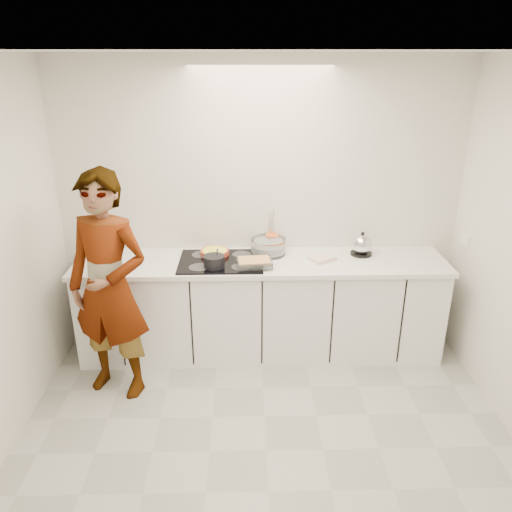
{
  "coord_description": "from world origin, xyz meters",
  "views": [
    {
      "loc": [
        -0.13,
        -2.73,
        2.59
      ],
      "look_at": [
        -0.05,
        1.05,
        1.05
      ],
      "focal_mm": 35.0,
      "sensor_mm": 36.0,
      "label": 1
    }
  ],
  "objects_px": {
    "utensil_crock": "(272,242)",
    "cook": "(109,288)",
    "mixing_bowl": "(268,247)",
    "saucepan": "(214,261)",
    "baking_dish": "(254,262)",
    "hob": "(221,261)",
    "tart_dish": "(215,252)",
    "kettle": "(362,245)"
  },
  "relations": [
    {
      "from": "baking_dish",
      "to": "utensil_crock",
      "type": "distance_m",
      "value": 0.43
    },
    {
      "from": "hob",
      "to": "utensil_crock",
      "type": "bearing_deg",
      "value": 31.58
    },
    {
      "from": "mixing_bowl",
      "to": "utensil_crock",
      "type": "height_order",
      "value": "utensil_crock"
    },
    {
      "from": "utensil_crock",
      "to": "cook",
      "type": "relative_size",
      "value": 0.08
    },
    {
      "from": "kettle",
      "to": "cook",
      "type": "relative_size",
      "value": 0.14
    },
    {
      "from": "mixing_bowl",
      "to": "cook",
      "type": "bearing_deg",
      "value": -151.09
    },
    {
      "from": "saucepan",
      "to": "cook",
      "type": "relative_size",
      "value": 0.11
    },
    {
      "from": "cook",
      "to": "mixing_bowl",
      "type": "bearing_deg",
      "value": 46.78
    },
    {
      "from": "mixing_bowl",
      "to": "kettle",
      "type": "xyz_separation_m",
      "value": [
        0.83,
        -0.04,
        0.02
      ]
    },
    {
      "from": "tart_dish",
      "to": "utensil_crock",
      "type": "distance_m",
      "value": 0.54
    },
    {
      "from": "saucepan",
      "to": "baking_dish",
      "type": "relative_size",
      "value": 0.66
    },
    {
      "from": "mixing_bowl",
      "to": "cook",
      "type": "distance_m",
      "value": 1.44
    },
    {
      "from": "baking_dish",
      "to": "kettle",
      "type": "relative_size",
      "value": 1.25
    },
    {
      "from": "saucepan",
      "to": "utensil_crock",
      "type": "height_order",
      "value": "saucepan"
    },
    {
      "from": "baking_dish",
      "to": "mixing_bowl",
      "type": "distance_m",
      "value": 0.33
    },
    {
      "from": "baking_dish",
      "to": "cook",
      "type": "bearing_deg",
      "value": -160.73
    },
    {
      "from": "hob",
      "to": "tart_dish",
      "type": "bearing_deg",
      "value": 112.6
    },
    {
      "from": "hob",
      "to": "utensil_crock",
      "type": "relative_size",
      "value": 4.86
    },
    {
      "from": "saucepan",
      "to": "mixing_bowl",
      "type": "height_order",
      "value": "saucepan"
    },
    {
      "from": "tart_dish",
      "to": "baking_dish",
      "type": "distance_m",
      "value": 0.44
    },
    {
      "from": "hob",
      "to": "baking_dish",
      "type": "xyz_separation_m",
      "value": [
        0.29,
        -0.12,
        0.04
      ]
    },
    {
      "from": "tart_dish",
      "to": "saucepan",
      "type": "bearing_deg",
      "value": -87.6
    },
    {
      "from": "tart_dish",
      "to": "utensil_crock",
      "type": "relative_size",
      "value": 2.24
    },
    {
      "from": "saucepan",
      "to": "kettle",
      "type": "xyz_separation_m",
      "value": [
        1.3,
        0.28,
        0.03
      ]
    },
    {
      "from": "saucepan",
      "to": "baking_dish",
      "type": "bearing_deg",
      "value": 2.77
    },
    {
      "from": "baking_dish",
      "to": "kettle",
      "type": "xyz_separation_m",
      "value": [
        0.96,
        0.26,
        0.05
      ]
    },
    {
      "from": "baking_dish",
      "to": "tart_dish",
      "type": "bearing_deg",
      "value": 142.94
    },
    {
      "from": "tart_dish",
      "to": "mixing_bowl",
      "type": "xyz_separation_m",
      "value": [
        0.48,
        0.04,
        0.03
      ]
    },
    {
      "from": "baking_dish",
      "to": "kettle",
      "type": "height_order",
      "value": "kettle"
    },
    {
      "from": "tart_dish",
      "to": "cook",
      "type": "distance_m",
      "value": 1.02
    },
    {
      "from": "saucepan",
      "to": "baking_dish",
      "type": "distance_m",
      "value": 0.34
    },
    {
      "from": "tart_dish",
      "to": "kettle",
      "type": "bearing_deg",
      "value": -0.01
    },
    {
      "from": "baking_dish",
      "to": "kettle",
      "type": "bearing_deg",
      "value": 15.2
    },
    {
      "from": "hob",
      "to": "cook",
      "type": "relative_size",
      "value": 0.39
    },
    {
      "from": "saucepan",
      "to": "mixing_bowl",
      "type": "distance_m",
      "value": 0.57
    },
    {
      "from": "baking_dish",
      "to": "hob",
      "type": "bearing_deg",
      "value": 157.79
    },
    {
      "from": "tart_dish",
      "to": "baking_dish",
      "type": "bearing_deg",
      "value": -37.06
    },
    {
      "from": "hob",
      "to": "cook",
      "type": "distance_m",
      "value": 0.98
    },
    {
      "from": "kettle",
      "to": "utensil_crock",
      "type": "distance_m",
      "value": 0.81
    },
    {
      "from": "saucepan",
      "to": "utensil_crock",
      "type": "xyz_separation_m",
      "value": [
        0.51,
        0.41,
        0.01
      ]
    },
    {
      "from": "utensil_crock",
      "to": "cook",
      "type": "height_order",
      "value": "cook"
    },
    {
      "from": "baking_dish",
      "to": "utensil_crock",
      "type": "bearing_deg",
      "value": 66.93
    }
  ]
}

